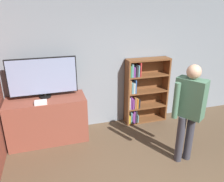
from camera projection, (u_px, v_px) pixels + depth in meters
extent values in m
cube|color=gray|center=(121.00, 64.00, 4.70)|extent=(6.79, 0.06, 2.70)
cube|color=brown|center=(48.00, 120.00, 4.27)|extent=(1.48, 0.62, 0.89)
cylinder|color=black|center=(45.00, 96.00, 4.18)|extent=(0.22, 0.22, 0.03)
cylinder|color=black|center=(45.00, 94.00, 4.17)|extent=(0.06, 0.06, 0.05)
cube|color=black|center=(43.00, 76.00, 4.04)|extent=(1.25, 0.04, 0.71)
cube|color=#8C9EC6|center=(43.00, 77.00, 4.02)|extent=(1.21, 0.01, 0.67)
cube|color=white|center=(41.00, 102.00, 3.89)|extent=(0.21, 0.16, 0.05)
cube|color=brown|center=(127.00, 93.00, 4.77)|extent=(0.04, 0.28, 1.48)
cube|color=brown|center=(165.00, 89.00, 5.02)|extent=(0.04, 0.28, 1.48)
cube|color=brown|center=(144.00, 89.00, 5.02)|extent=(0.97, 0.01, 1.48)
cube|color=brown|center=(145.00, 119.00, 5.16)|extent=(0.90, 0.28, 0.04)
cube|color=brown|center=(146.00, 106.00, 5.03)|extent=(0.90, 0.28, 0.04)
cube|color=brown|center=(147.00, 91.00, 4.90)|extent=(0.90, 0.28, 0.04)
cube|color=brown|center=(147.00, 75.00, 4.77)|extent=(0.90, 0.28, 0.04)
cube|color=brown|center=(148.00, 59.00, 4.64)|extent=(0.90, 0.28, 0.04)
cube|color=gold|center=(128.00, 118.00, 4.99)|extent=(0.03, 0.23, 0.21)
cube|color=#5B8E99|center=(130.00, 117.00, 4.99)|extent=(0.03, 0.25, 0.28)
cube|color=#7A3889|center=(131.00, 117.00, 5.00)|extent=(0.02, 0.23, 0.26)
cube|color=#7A3889|center=(133.00, 116.00, 4.99)|extent=(0.03, 0.21, 0.30)
cube|color=#232328|center=(135.00, 116.00, 5.01)|extent=(0.04, 0.23, 0.30)
cube|color=#5B8E99|center=(136.00, 117.00, 5.05)|extent=(0.02, 0.25, 0.20)
cube|color=beige|center=(128.00, 102.00, 4.85)|extent=(0.02, 0.26, 0.28)
cube|color=#7A3889|center=(130.00, 102.00, 4.85)|extent=(0.03, 0.23, 0.29)
cube|color=#7A3889|center=(132.00, 103.00, 4.87)|extent=(0.03, 0.22, 0.23)
cube|color=#99663D|center=(134.00, 102.00, 4.89)|extent=(0.04, 0.25, 0.26)
cube|color=orange|center=(136.00, 102.00, 4.90)|extent=(0.03, 0.24, 0.23)
cube|color=#232328|center=(138.00, 103.00, 4.90)|extent=(0.03, 0.21, 0.21)
cube|color=#99663D|center=(129.00, 86.00, 4.71)|extent=(0.03, 0.26, 0.30)
cube|color=#5B8E99|center=(131.00, 87.00, 4.72)|extent=(0.04, 0.21, 0.24)
cube|color=beige|center=(133.00, 87.00, 4.75)|extent=(0.03, 0.25, 0.23)
cube|color=#2D569E|center=(134.00, 85.00, 4.74)|extent=(0.02, 0.25, 0.30)
cube|color=#338447|center=(130.00, 71.00, 4.56)|extent=(0.03, 0.20, 0.25)
cube|color=#5B8E99|center=(131.00, 70.00, 4.57)|extent=(0.04, 0.22, 0.28)
cube|color=#7A3889|center=(133.00, 71.00, 4.61)|extent=(0.03, 0.24, 0.21)
cube|color=#232328|center=(135.00, 71.00, 4.60)|extent=(0.04, 0.21, 0.23)
cube|color=#5B8E99|center=(137.00, 70.00, 4.62)|extent=(0.03, 0.21, 0.24)
cube|color=red|center=(139.00, 69.00, 4.62)|extent=(0.02, 0.22, 0.30)
cylinder|color=#383842|center=(180.00, 139.00, 3.67)|extent=(0.13, 0.13, 0.85)
cylinder|color=#383842|center=(189.00, 137.00, 3.72)|extent=(0.13, 0.13, 0.85)
cube|color=#477056|center=(190.00, 98.00, 3.43)|extent=(0.43, 0.50, 0.64)
sphere|color=tan|center=(194.00, 72.00, 3.27)|extent=(0.22, 0.22, 0.22)
cylinder|color=#477056|center=(204.00, 97.00, 3.50)|extent=(0.09, 0.09, 0.59)
cylinder|color=#477056|center=(176.00, 101.00, 3.37)|extent=(0.09, 0.09, 0.59)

